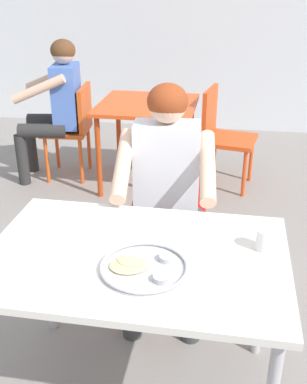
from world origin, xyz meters
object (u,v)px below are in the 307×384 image
(drinking_cup, at_px, (265,239))
(chair_foreground, at_px, (168,205))
(chair_red_left, at_px, (74,124))
(table_foreground, at_px, (136,270))
(diner_foreground, at_px, (166,183))
(chair_red_right, at_px, (221,131))
(thali_tray, at_px, (144,267))
(table_background_red, at_px, (147,114))
(patron_background, at_px, (56,99))

(drinking_cup, height_order, chair_foreground, chair_foreground)
(chair_red_left, bearing_deg, table_foreground, -65.76)
(diner_foreground, height_order, chair_red_right, diner_foreground)
(thali_tray, xyz_separation_m, diner_foreground, (-0.03, 0.76, -0.01))
(drinking_cup, distance_m, chair_red_left, 2.69)
(chair_foreground, bearing_deg, chair_red_left, 126.13)
(thali_tray, bearing_deg, chair_red_right, 85.34)
(diner_foreground, height_order, table_background_red, diner_foreground)
(chair_red_left, bearing_deg, diner_foreground, -57.30)
(table_background_red, bearing_deg, chair_red_left, 175.87)
(table_foreground, bearing_deg, drinking_cup, 13.36)
(table_foreground, relative_size, chair_foreground, 1.40)
(drinking_cup, height_order, chair_red_right, chair_red_right)
(drinking_cup, bearing_deg, chair_red_left, 124.93)
(chair_red_right, bearing_deg, chair_red_left, -178.97)
(table_foreground, relative_size, patron_background, 0.97)
(drinking_cup, bearing_deg, diner_foreground, 130.97)
(table_foreground, distance_m, chair_red_left, 2.54)
(table_foreground, distance_m, table_background_red, 2.29)
(thali_tray, xyz_separation_m, chair_red_left, (-1.09, 2.41, -0.25))
(drinking_cup, bearing_deg, chair_foreground, 122.58)
(chair_red_left, distance_m, chair_red_right, 1.29)
(table_foreground, relative_size, table_background_red, 1.46)
(chair_red_left, bearing_deg, table_background_red, -4.13)
(chair_red_left, bearing_deg, drinking_cup, -55.07)
(diner_foreground, bearing_deg, chair_red_left, 122.70)
(chair_foreground, xyz_separation_m, patron_background, (-1.17, 1.37, 0.23))
(chair_foreground, height_order, chair_red_left, chair_foreground)
(patron_background, bearing_deg, thali_tray, -62.67)
(drinking_cup, relative_size, diner_foreground, 0.07)
(drinking_cup, relative_size, chair_red_left, 0.11)
(thali_tray, height_order, diner_foreground, diner_foreground)
(drinking_cup, relative_size, patron_background, 0.07)
(thali_tray, bearing_deg, drinking_cup, 26.09)
(drinking_cup, xyz_separation_m, patron_background, (-1.65, 2.13, -0.05))
(chair_red_left, relative_size, chair_red_right, 0.98)
(chair_foreground, bearing_deg, diner_foreground, -85.67)
(chair_foreground, bearing_deg, patron_background, 130.46)
(drinking_cup, distance_m, chair_foreground, 0.95)
(thali_tray, relative_size, diner_foreground, 0.27)
(diner_foreground, relative_size, chair_red_right, 1.45)
(chair_foreground, bearing_deg, table_background_red, 105.23)
(table_foreground, xyz_separation_m, thali_tray, (0.05, -0.10, 0.09))
(diner_foreground, bearing_deg, patron_background, 126.67)
(table_foreground, bearing_deg, patron_background, 117.36)
(thali_tray, height_order, chair_red_left, chair_red_left)
(table_foreground, distance_m, chair_foreground, 0.90)
(diner_foreground, bearing_deg, drinking_cup, -49.03)
(drinking_cup, height_order, patron_background, patron_background)
(chair_red_right, bearing_deg, table_foreground, -96.07)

